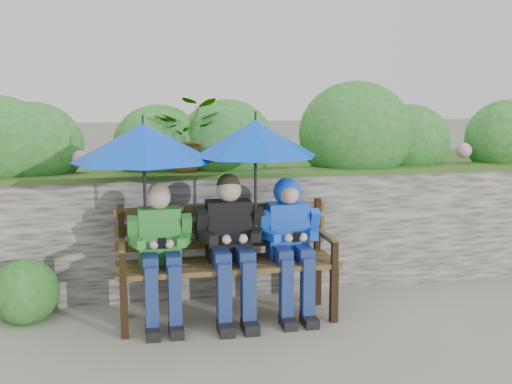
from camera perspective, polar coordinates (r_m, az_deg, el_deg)
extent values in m
plane|color=gray|center=(4.93, 0.25, -11.14)|extent=(60.00, 60.00, 0.00)
cube|color=#474340|center=(5.50, -1.41, -3.58)|extent=(8.00, 0.40, 1.00)
cube|color=#324621|center=(5.41, -1.43, 1.69)|extent=(8.00, 0.42, 0.04)
cube|color=#324621|center=(6.66, -3.32, -1.53)|extent=(8.00, 2.00, 0.96)
ellipsoid|color=#265F18|center=(5.59, -19.18, 3.85)|extent=(0.82, 0.65, 0.73)
ellipsoid|color=#265F18|center=(5.57, -8.65, 4.12)|extent=(0.78, 0.62, 0.70)
ellipsoid|color=#265F18|center=(5.60, -2.63, 4.42)|extent=(0.84, 0.67, 0.75)
ellipsoid|color=#265F18|center=(5.90, 8.87, 5.18)|extent=(1.05, 0.84, 0.94)
ellipsoid|color=#265F18|center=(6.18, 13.53, 4.42)|extent=(0.76, 0.61, 0.69)
ellipsoid|color=#265F18|center=(6.59, 21.38, 4.46)|extent=(0.82, 0.65, 0.73)
sphere|color=#CD89AD|center=(5.41, -15.42, 2.87)|extent=(0.14, 0.14, 0.14)
sphere|color=#CD89AD|center=(5.58, 2.45, 3.36)|extent=(0.14, 0.14, 0.14)
sphere|color=#CD89AD|center=(6.23, 18.01, 3.53)|extent=(0.14, 0.14, 0.14)
imported|color=#265F18|center=(5.41, -6.19, 5.14)|extent=(0.55, 0.48, 0.62)
imported|color=#265F18|center=(5.85, 11.03, 4.90)|extent=(0.30, 0.30, 0.53)
sphere|color=#265F18|center=(5.15, -19.78, -8.36)|extent=(0.49, 0.49, 0.49)
sphere|color=#265F18|center=(5.12, -19.94, -9.06)|extent=(0.38, 0.38, 0.38)
cube|color=black|center=(4.59, -11.64, -10.23)|extent=(0.05, 0.05, 0.41)
cube|color=black|center=(4.97, -11.68, -8.69)|extent=(0.05, 0.05, 0.41)
cube|color=black|center=(4.83, 6.93, -9.11)|extent=(0.05, 0.05, 0.41)
cube|color=black|center=(5.20, 5.47, -7.76)|extent=(0.05, 0.05, 0.41)
cube|color=brown|center=(4.61, -2.18, -7.05)|extent=(1.63, 0.09, 0.04)
cube|color=brown|center=(4.72, -2.43, -6.66)|extent=(1.63, 0.09, 0.04)
cube|color=brown|center=(4.83, -2.66, -6.29)|extent=(1.63, 0.09, 0.04)
cube|color=brown|center=(4.95, -2.88, -5.93)|extent=(1.63, 0.09, 0.04)
cube|color=black|center=(4.88, -11.85, -3.82)|extent=(0.05, 0.05, 0.45)
cube|color=brown|center=(4.67, -11.82, -4.74)|extent=(0.05, 0.42, 0.04)
cube|color=black|center=(4.50, -11.76, -6.58)|extent=(0.05, 0.05, 0.20)
cube|color=black|center=(5.11, 5.48, -3.08)|extent=(0.05, 0.05, 0.45)
cube|color=brown|center=(4.91, 6.25, -3.92)|extent=(0.05, 0.42, 0.04)
cube|color=black|center=(4.74, 7.01, -5.63)|extent=(0.05, 0.05, 0.20)
cube|color=brown|center=(4.96, -2.99, -4.48)|extent=(1.63, 0.03, 0.08)
cube|color=brown|center=(4.94, -3.00, -3.05)|extent=(1.63, 0.03, 0.08)
cube|color=brown|center=(4.91, -3.01, -1.60)|extent=(1.63, 0.03, 0.08)
cube|color=#278326|center=(4.76, -8.58, -3.83)|extent=(0.31, 0.18, 0.41)
sphere|color=#CBAC91|center=(4.69, -8.64, -0.51)|extent=(0.17, 0.17, 0.17)
sphere|color=#A48156|center=(4.69, -8.66, -0.13)|extent=(0.16, 0.16, 0.16)
cube|color=navy|center=(4.66, -9.42, -6.09)|extent=(0.11, 0.29, 0.11)
cube|color=navy|center=(4.59, -9.25, -9.55)|extent=(0.09, 0.10, 0.50)
cube|color=black|center=(4.61, -9.15, -12.26)|extent=(0.10, 0.20, 0.07)
cube|color=navy|center=(4.67, -7.43, -6.01)|extent=(0.11, 0.29, 0.11)
cube|color=navy|center=(4.60, -7.22, -9.46)|extent=(0.09, 0.10, 0.50)
cube|color=black|center=(4.62, -7.10, -12.17)|extent=(0.10, 0.20, 0.07)
cube|color=#278326|center=(4.70, -10.91, -3.40)|extent=(0.07, 0.16, 0.23)
cube|color=#278326|center=(4.60, -10.52, -4.46)|extent=(0.12, 0.19, 0.06)
sphere|color=#CBAC91|center=(4.53, -9.07, -4.64)|extent=(0.06, 0.06, 0.06)
cube|color=#278326|center=(4.72, -6.22, -3.23)|extent=(0.07, 0.16, 0.23)
cube|color=#278326|center=(4.62, -6.39, -4.30)|extent=(0.12, 0.19, 0.06)
sphere|color=#CBAC91|center=(4.53, -7.70, -4.59)|extent=(0.06, 0.06, 0.06)
cube|color=black|center=(4.52, -8.38, -4.53)|extent=(0.06, 0.07, 0.09)
cube|color=black|center=(4.81, -2.45, -3.38)|extent=(0.33, 0.19, 0.45)
sphere|color=#CBAC91|center=(4.74, -2.43, 0.19)|extent=(0.18, 0.18, 0.18)
sphere|color=black|center=(4.74, -2.45, 0.60)|extent=(0.18, 0.18, 0.18)
cube|color=navy|center=(4.69, -3.17, -5.80)|extent=(0.12, 0.31, 0.12)
cube|color=navy|center=(4.62, -2.84, -9.30)|extent=(0.10, 0.11, 0.50)
cube|color=black|center=(4.63, -2.71, -12.01)|extent=(0.11, 0.21, 0.08)
cube|color=navy|center=(4.72, -1.06, -5.70)|extent=(0.12, 0.31, 0.12)
cube|color=navy|center=(4.65, -0.68, -9.17)|extent=(0.10, 0.11, 0.50)
cube|color=black|center=(4.66, -0.53, -11.87)|extent=(0.11, 0.21, 0.08)
cube|color=black|center=(4.73, -4.86, -2.92)|extent=(0.08, 0.18, 0.25)
cube|color=black|center=(4.62, -4.29, -4.05)|extent=(0.12, 0.21, 0.07)
sphere|color=#CBAC91|center=(4.56, -2.62, -4.23)|extent=(0.07, 0.07, 0.07)
cube|color=black|center=(4.79, 0.11, -2.71)|extent=(0.08, 0.18, 0.25)
cube|color=black|center=(4.68, 0.09, -3.86)|extent=(0.12, 0.21, 0.07)
sphere|color=#CBAC91|center=(4.58, -1.17, -4.17)|extent=(0.07, 0.07, 0.07)
cube|color=black|center=(4.55, -1.87, -4.11)|extent=(0.06, 0.07, 0.09)
cube|color=#003EB2|center=(4.91, 2.81, -3.34)|extent=(0.31, 0.18, 0.41)
sphere|color=#CBAC91|center=(4.84, 2.89, -0.11)|extent=(0.17, 0.17, 0.17)
sphere|color=#003EB2|center=(4.87, 2.80, 0.06)|extent=(0.21, 0.21, 0.21)
sphere|color=#CBAC91|center=(4.80, 3.02, -0.31)|extent=(0.13, 0.13, 0.13)
cube|color=navy|center=(4.79, 2.30, -5.53)|extent=(0.11, 0.29, 0.11)
cube|color=navy|center=(4.73, 2.71, -8.87)|extent=(0.09, 0.10, 0.50)
cube|color=black|center=(4.75, 2.86, -11.51)|extent=(0.10, 0.20, 0.07)
cube|color=navy|center=(4.83, 4.16, -5.42)|extent=(0.11, 0.29, 0.11)
cube|color=navy|center=(4.77, 4.61, -8.73)|extent=(0.09, 0.10, 0.50)
cube|color=black|center=(4.79, 4.76, -11.34)|extent=(0.10, 0.20, 0.07)
cube|color=#003EB2|center=(4.81, 0.73, -2.93)|extent=(0.07, 0.16, 0.23)
cube|color=#003EB2|center=(4.72, 1.36, -3.95)|extent=(0.12, 0.19, 0.06)
sphere|color=#CBAC91|center=(4.67, 2.93, -4.10)|extent=(0.06, 0.06, 0.06)
cube|color=#003EB2|center=(4.91, 5.13, -2.73)|extent=(0.07, 0.16, 0.23)
cube|color=#003EB2|center=(4.81, 5.22, -3.75)|extent=(0.12, 0.19, 0.06)
sphere|color=#CBAC91|center=(4.70, 4.20, -4.04)|extent=(0.06, 0.06, 0.06)
cube|color=black|center=(4.68, 3.60, -3.99)|extent=(0.06, 0.07, 0.09)
cone|color=#0041E8|center=(4.62, -9.99, 4.34)|extent=(1.03, 1.03, 0.27)
cylinder|color=black|center=(4.61, -10.05, 6.40)|extent=(0.02, 0.02, 0.06)
cylinder|color=black|center=(4.66, -9.88, 0.35)|extent=(0.02, 0.02, 0.65)
sphere|color=black|center=(4.72, -9.77, -3.57)|extent=(0.04, 0.04, 0.04)
cone|color=#0041E8|center=(4.67, -0.04, 4.84)|extent=(0.92, 0.92, 0.27)
cylinder|color=black|center=(4.66, -0.05, 6.83)|extent=(0.02, 0.02, 0.06)
cylinder|color=black|center=(4.71, -0.04, 0.85)|extent=(0.02, 0.02, 0.66)
sphere|color=black|center=(4.77, -0.04, -3.06)|extent=(0.04, 0.04, 0.04)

